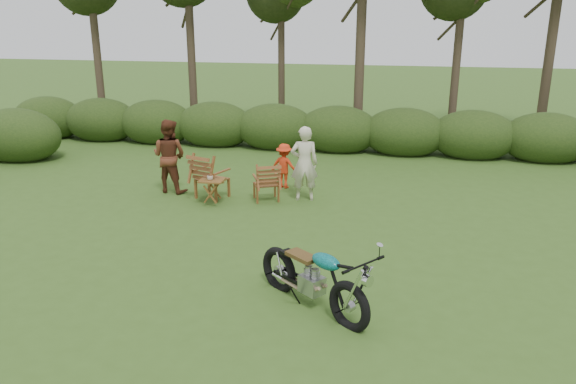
% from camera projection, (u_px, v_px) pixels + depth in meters
% --- Properties ---
extents(ground, '(80.00, 80.00, 0.00)m').
position_uv_depth(ground, '(270.00, 276.00, 9.08)').
color(ground, '#35531B').
rests_on(ground, ground).
extents(tree_line, '(22.52, 11.62, 8.14)m').
position_uv_depth(tree_line, '(361.00, 22.00, 16.91)').
color(tree_line, '#3A2B1F').
rests_on(tree_line, ground).
extents(motorcycle, '(2.14, 1.91, 1.19)m').
position_uv_depth(motorcycle, '(312.00, 305.00, 8.16)').
color(motorcycle, '#0CA7A6').
rests_on(motorcycle, ground).
extents(lawn_chair_right, '(0.81, 0.81, 0.89)m').
position_uv_depth(lawn_chair_right, '(266.00, 200.00, 12.79)').
color(lawn_chair_right, brown).
rests_on(lawn_chair_right, ground).
extents(lawn_chair_left, '(0.93, 0.93, 1.06)m').
position_uv_depth(lawn_chair_left, '(213.00, 197.00, 12.97)').
color(lawn_chair_left, '#5E3117').
rests_on(lawn_chair_left, ground).
extents(side_table, '(0.57, 0.48, 0.56)m').
position_uv_depth(side_table, '(212.00, 192.00, 12.44)').
color(side_table, brown).
rests_on(side_table, ground).
extents(cup, '(0.17, 0.17, 0.10)m').
position_uv_depth(cup, '(210.00, 178.00, 12.31)').
color(cup, '#BEB59D').
rests_on(cup, side_table).
extents(adult_a, '(0.69, 0.53, 1.70)m').
position_uv_depth(adult_a, '(304.00, 199.00, 12.83)').
color(adult_a, beige).
rests_on(adult_a, ground).
extents(adult_b, '(0.94, 0.79, 1.74)m').
position_uv_depth(adult_b, '(172.00, 191.00, 13.42)').
color(adult_b, '#5B2B1A').
rests_on(adult_b, ground).
extents(child, '(0.77, 0.54, 1.09)m').
position_uv_depth(child, '(284.00, 187.00, 13.71)').
color(child, red).
rests_on(child, ground).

